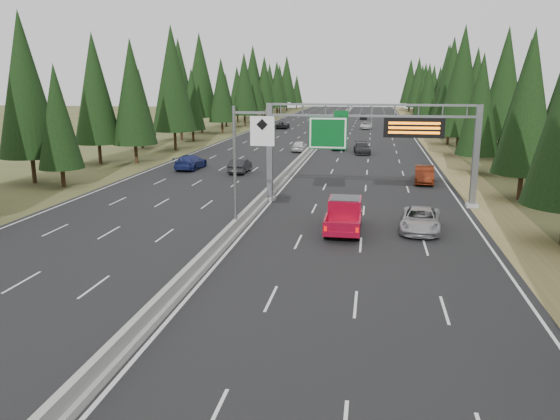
{
  "coord_description": "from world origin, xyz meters",
  "views": [
    {
      "loc": [
        8.46,
        -7.91,
        9.51
      ],
      "look_at": [
        3.73,
        20.0,
        2.84
      ],
      "focal_mm": 35.0,
      "sensor_mm": 36.0,
      "label": 1
    }
  ],
  "objects": [
    {
      "name": "tree_row_left",
      "position": [
        -21.84,
        78.28,
        9.06
      ],
      "size": [
        11.33,
        242.55,
        18.98
      ],
      "color": "black",
      "rests_on": "ground"
    },
    {
      "name": "shoulder_right",
      "position": [
        17.8,
        80.0,
        0.03
      ],
      "size": [
        3.6,
        260.0,
        0.06
      ],
      "primitive_type": "cube",
      "color": "olive",
      "rests_on": "ground"
    },
    {
      "name": "car_ahead_dkred",
      "position": [
        13.44,
        45.0,
        0.9
      ],
      "size": [
        2.04,
        5.06,
        1.63
      ],
      "primitive_type": "imported",
      "rotation": [
        0.0,
        0.0,
        -0.06
      ],
      "color": "maroon",
      "rests_on": "road"
    },
    {
      "name": "red_pickup",
      "position": [
        6.83,
        26.88,
        1.19
      ],
      "size": [
        2.2,
        6.17,
        2.01
      ],
      "color": "black",
      "rests_on": "road"
    },
    {
      "name": "car_ahead_white",
      "position": [
        7.05,
        106.13,
        0.78
      ],
      "size": [
        2.43,
        5.08,
        1.4
      ],
      "primitive_type": "imported",
      "rotation": [
        0.0,
        0.0,
        -0.02
      ],
      "color": "silver",
      "rests_on": "road"
    },
    {
      "name": "shoulder_left",
      "position": [
        -17.8,
        80.0,
        0.03
      ],
      "size": [
        3.6,
        260.0,
        0.06
      ],
      "primitive_type": "cube",
      "color": "#3E4520",
      "rests_on": "ground"
    },
    {
      "name": "car_ahead_far",
      "position": [
        5.92,
        135.52,
        0.82
      ],
      "size": [
        1.81,
        4.38,
        1.48
      ],
      "primitive_type": "imported",
      "rotation": [
        0.0,
        0.0,
        -0.01
      ],
      "color": "black",
      "rests_on": "road"
    },
    {
      "name": "hov_sign_pole",
      "position": [
        0.58,
        24.97,
        4.72
      ],
      "size": [
        2.8,
        0.5,
        8.0
      ],
      "color": "slate",
      "rests_on": "road"
    },
    {
      "name": "tree_row_right",
      "position": [
        21.8,
        67.93,
        9.06
      ],
      "size": [
        11.68,
        240.32,
        18.7
      ],
      "color": "black",
      "rests_on": "ground"
    },
    {
      "name": "road",
      "position": [
        0.0,
        80.0,
        0.04
      ],
      "size": [
        32.0,
        260.0,
        0.08
      ],
      "primitive_type": "cube",
      "color": "black",
      "rests_on": "ground"
    },
    {
      "name": "silver_minivan",
      "position": [
        11.72,
        27.27,
        0.82
      ],
      "size": [
        2.99,
        5.54,
        1.48
      ],
      "primitive_type": "imported",
      "rotation": [
        0.0,
        0.0,
        -0.1
      ],
      "color": "#9B9B9F",
      "rests_on": "road"
    },
    {
      "name": "car_ahead_dkgrey",
      "position": [
        7.08,
        66.16,
        0.82
      ],
      "size": [
        2.58,
        5.28,
        1.48
      ],
      "primitive_type": "imported",
      "rotation": [
        0.0,
        0.0,
        0.1
      ],
      "color": "black",
      "rests_on": "road"
    },
    {
      "name": "car_onc_blue",
      "position": [
        -11.3,
        49.41,
        0.88
      ],
      "size": [
        2.48,
        5.63,
        1.61
      ],
      "primitive_type": "imported",
      "rotation": [
        0.0,
        0.0,
        3.1
      ],
      "color": "navy",
      "rests_on": "road"
    },
    {
      "name": "median_barrier",
      "position": [
        0.0,
        80.0,
        0.41
      ],
      "size": [
        0.7,
        260.0,
        0.85
      ],
      "color": "gray",
      "rests_on": "road"
    },
    {
      "name": "car_onc_white",
      "position": [
        -1.5,
        67.14,
        0.83
      ],
      "size": [
        1.89,
        4.46,
        1.5
      ],
      "primitive_type": "imported",
      "rotation": [
        0.0,
        0.0,
        3.12
      ],
      "color": "silver",
      "rests_on": "road"
    },
    {
      "name": "car_ahead_green",
      "position": [
        3.74,
        70.21,
        0.88
      ],
      "size": [
        1.98,
        4.71,
        1.59
      ],
      "primitive_type": "imported",
      "rotation": [
        0.0,
        0.0,
        0.02
      ],
      "color": "#135637",
      "rests_on": "road"
    },
    {
      "name": "car_onc_far",
      "position": [
        -10.01,
        104.24,
        0.78
      ],
      "size": [
        2.33,
        5.03,
        1.39
      ],
      "primitive_type": "imported",
      "rotation": [
        0.0,
        0.0,
        3.14
      ],
      "color": "black",
      "rests_on": "road"
    },
    {
      "name": "sign_gantry",
      "position": [
        8.92,
        34.88,
        5.27
      ],
      "size": [
        16.75,
        0.98,
        7.8
      ],
      "color": "slate",
      "rests_on": "road"
    },
    {
      "name": "car_onc_near",
      "position": [
        -5.31,
        47.93,
        0.84
      ],
      "size": [
        1.61,
        4.61,
        1.52
      ],
      "primitive_type": "imported",
      "rotation": [
        0.0,
        0.0,
        3.14
      ],
      "color": "black",
      "rests_on": "road"
    }
  ]
}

